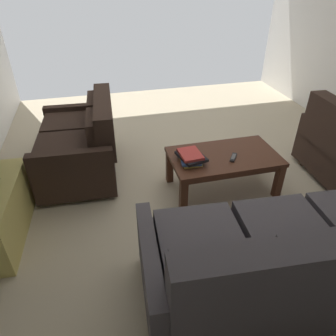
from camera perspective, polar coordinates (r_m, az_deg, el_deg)
ground_plane at (r=3.57m, az=6.22°, el=-1.32°), size 4.85×5.97×0.01m
sofa_main at (r=2.30m, az=22.12°, el=-15.70°), size 2.06×1.03×0.86m
loveseat_near at (r=3.56m, az=-15.64°, el=4.46°), size 0.88×1.30×0.86m
coffee_table at (r=3.19m, az=10.28°, el=1.39°), size 1.10×0.62×0.42m
book_stack at (r=2.99m, az=4.22°, el=2.06°), size 0.28×0.33×0.09m
tv_remote at (r=3.11m, az=12.03°, el=1.94°), size 0.13×0.16×0.02m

